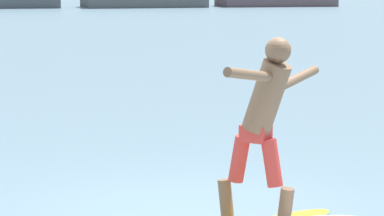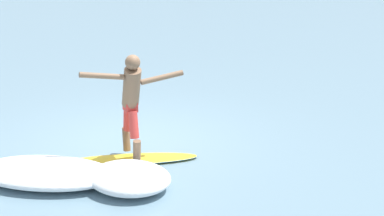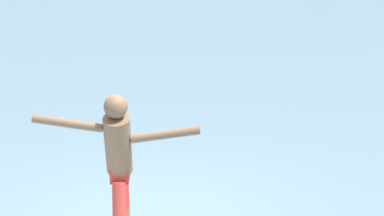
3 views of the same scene
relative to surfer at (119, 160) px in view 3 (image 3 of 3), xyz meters
The scene contains 1 object.
surfer is the anchor object (origin of this frame).
Camera 3 is at (5.60, -4.86, 3.51)m, focal length 60.00 mm.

